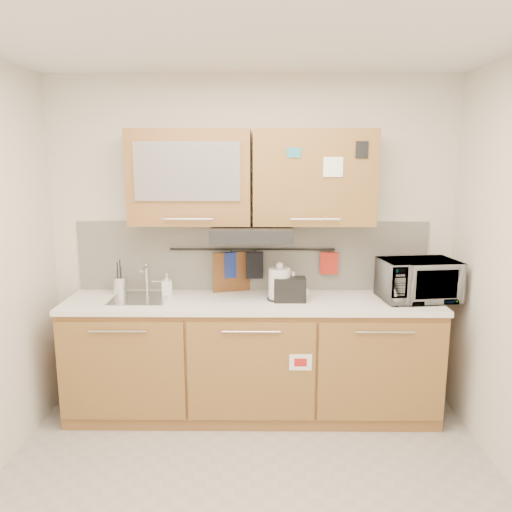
{
  "coord_description": "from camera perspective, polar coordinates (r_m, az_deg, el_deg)",
  "views": [
    {
      "loc": [
        0.06,
        -2.45,
        1.96
      ],
      "look_at": [
        0.03,
        1.05,
        1.28
      ],
      "focal_mm": 35.0,
      "sensor_mm": 36.0,
      "label": 1
    }
  ],
  "objects": [
    {
      "name": "ceiling",
      "position": [
        2.53,
        -1.07,
        25.58
      ],
      "size": [
        3.2,
        3.2,
        0.0
      ],
      "primitive_type": "plane",
      "rotation": [
        3.14,
        0.0,
        0.0
      ],
      "color": "white",
      "rests_on": "wall_back"
    },
    {
      "name": "wall_back",
      "position": [
        4.01,
        -0.42,
        1.45
      ],
      "size": [
        3.2,
        0.0,
        3.2
      ],
      "primitive_type": "plane",
      "rotation": [
        1.57,
        0.0,
        0.0
      ],
      "color": "silver",
      "rests_on": "ground"
    },
    {
      "name": "base_cabinet",
      "position": [
        3.96,
        -0.47,
        -12.18
      ],
      "size": [
        2.8,
        0.64,
        0.88
      ],
      "color": "olive",
      "rests_on": "floor"
    },
    {
      "name": "countertop",
      "position": [
        3.79,
        -0.48,
        -5.3
      ],
      "size": [
        2.82,
        0.62,
        0.04
      ],
      "primitive_type": "cube",
      "color": "white",
      "rests_on": "base_cabinet"
    },
    {
      "name": "backsplash",
      "position": [
        4.01,
        -0.42,
        0.01
      ],
      "size": [
        2.8,
        0.02,
        0.56
      ],
      "primitive_type": "cube",
      "color": "silver",
      "rests_on": "countertop"
    },
    {
      "name": "upper_cabinets",
      "position": [
        3.78,
        -0.54,
        8.97
      ],
      "size": [
        1.82,
        0.37,
        0.7
      ],
      "color": "olive",
      "rests_on": "wall_back"
    },
    {
      "name": "range_hood",
      "position": [
        3.74,
        -0.48,
        2.63
      ],
      "size": [
        0.6,
        0.46,
        0.1
      ],
      "primitive_type": "cube",
      "color": "black",
      "rests_on": "upper_cabinets"
    },
    {
      "name": "sink",
      "position": [
        3.91,
        -13.06,
        -4.72
      ],
      "size": [
        0.42,
        0.4,
        0.26
      ],
      "color": "silver",
      "rests_on": "countertop"
    },
    {
      "name": "utensil_rail",
      "position": [
        3.96,
        -0.43,
        0.76
      ],
      "size": [
        1.3,
        0.02,
        0.02
      ],
      "primitive_type": "cylinder",
      "rotation": [
        0.0,
        1.57,
        0.0
      ],
      "color": "black",
      "rests_on": "backsplash"
    },
    {
      "name": "utensil_crock",
      "position": [
        4.06,
        -15.25,
        -3.26
      ],
      "size": [
        0.14,
        0.14,
        0.27
      ],
      "rotation": [
        0.0,
        0.0,
        -0.28
      ],
      "color": "silver",
      "rests_on": "countertop"
    },
    {
      "name": "kettle",
      "position": [
        3.76,
        2.72,
        -3.29
      ],
      "size": [
        0.22,
        0.21,
        0.29
      ],
      "rotation": [
        0.0,
        0.0,
        0.3
      ],
      "color": "silver",
      "rests_on": "countertop"
    },
    {
      "name": "toaster",
      "position": [
        3.74,
        3.88,
        -3.79
      ],
      "size": [
        0.24,
        0.14,
        0.18
      ],
      "rotation": [
        0.0,
        0.0,
        -0.01
      ],
      "color": "black",
      "rests_on": "countertop"
    },
    {
      "name": "microwave",
      "position": [
        3.94,
        18.03,
        -2.63
      ],
      "size": [
        0.6,
        0.45,
        0.31
      ],
      "primitive_type": "imported",
      "rotation": [
        0.0,
        0.0,
        0.14
      ],
      "color": "#999999",
      "rests_on": "countertop"
    },
    {
      "name": "soap_bottle",
      "position": [
        3.94,
        -10.14,
        -3.24
      ],
      "size": [
        0.09,
        0.09,
        0.18
      ],
      "primitive_type": "imported",
      "rotation": [
        0.0,
        0.0,
        0.15
      ],
      "color": "#999999",
      "rests_on": "countertop"
    },
    {
      "name": "cutting_board",
      "position": [
        4.0,
        -2.82,
        -2.17
      ],
      "size": [
        0.29,
        0.11,
        0.37
      ],
      "primitive_type": "cube",
      "rotation": [
        0.0,
        0.0,
        0.29
      ],
      "color": "brown",
      "rests_on": "utensil_rail"
    },
    {
      "name": "oven_mitt",
      "position": [
        3.98,
        -2.79,
        -1.02
      ],
      "size": [
        0.13,
        0.08,
        0.21
      ],
      "primitive_type": "cube",
      "rotation": [
        0.0,
        0.0,
        0.43
      ],
      "color": "navy",
      "rests_on": "utensil_rail"
    },
    {
      "name": "dark_pouch",
      "position": [
        3.97,
        -0.16,
        -1.07
      ],
      "size": [
        0.14,
        0.05,
        0.21
      ],
      "primitive_type": "cube",
      "rotation": [
        0.0,
        0.0,
        0.06
      ],
      "color": "black",
      "rests_on": "utensil_rail"
    },
    {
      "name": "pot_holder",
      "position": [
        4.01,
        8.35,
        -0.82
      ],
      "size": [
        0.14,
        0.04,
        0.18
      ],
      "primitive_type": "cube",
      "rotation": [
        0.0,
        0.0,
        -0.13
      ],
      "color": "#AA2316",
      "rests_on": "utensil_rail"
    }
  ]
}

